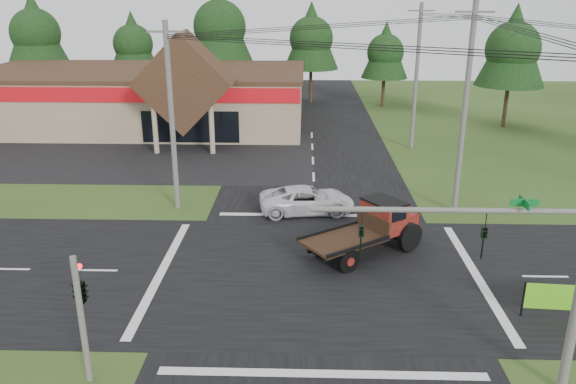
{
  "coord_description": "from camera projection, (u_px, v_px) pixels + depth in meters",
  "views": [
    {
      "loc": [
        -0.67,
        -22.34,
        11.73
      ],
      "look_at": [
        -1.47,
        4.69,
        2.2
      ],
      "focal_mm": 35.0,
      "sensor_mm": 36.0,
      "label": 1
    }
  ],
  "objects": [
    {
      "name": "tree_row_a",
      "position": [
        35.0,
        31.0,
        60.81
      ],
      "size": [
        6.72,
        6.72,
        12.12
      ],
      "color": "#332316",
      "rests_on": "ground"
    },
    {
      "name": "tree_row_c",
      "position": [
        220.0,
        24.0,
        60.97
      ],
      "size": [
        7.28,
        7.28,
        13.13
      ],
      "color": "#332316",
      "rests_on": "ground"
    },
    {
      "name": "antique_flatbed_truck",
      "position": [
        364.0,
        230.0,
        26.41
      ],
      "size": [
        6.27,
        5.44,
        2.54
      ],
      "primitive_type": null,
      "rotation": [
        0.0,
        0.0,
        -0.94
      ],
      "color": "#5F0D16",
      "rests_on": "ground"
    },
    {
      "name": "tree_row_d",
      "position": [
        311.0,
        36.0,
        62.08
      ],
      "size": [
        6.16,
        6.16,
        11.11
      ],
      "color": "#332316",
      "rests_on": "ground"
    },
    {
      "name": "cvs_building",
      "position": [
        144.0,
        96.0,
        52.33
      ],
      "size": [
        30.4,
        18.2,
        9.19
      ],
      "color": "tan",
      "rests_on": "ground"
    },
    {
      "name": "utility_pole_nw",
      "position": [
        172.0,
        116.0,
        30.92
      ],
      "size": [
        2.0,
        0.3,
        10.5
      ],
      "color": "#595651",
      "rests_on": "ground"
    },
    {
      "name": "tree_row_b",
      "position": [
        133.0,
        42.0,
        62.87
      ],
      "size": [
        5.6,
        5.6,
        10.1
      ],
      "color": "#332316",
      "rests_on": "ground"
    },
    {
      "name": "tree_row_e",
      "position": [
        385.0,
        51.0,
        60.42
      ],
      "size": [
        5.04,
        5.04,
        9.09
      ],
      "color": "#332316",
      "rests_on": "ground"
    },
    {
      "name": "white_pickup",
      "position": [
        307.0,
        200.0,
        31.79
      ],
      "size": [
        5.64,
        3.18,
        1.49
      ],
      "primitive_type": "imported",
      "rotation": [
        0.0,
        0.0,
        1.71
      ],
      "color": "white",
      "rests_on": "ground"
    },
    {
      "name": "utility_pole_ne",
      "position": [
        465.0,
        109.0,
        30.3
      ],
      "size": [
        2.0,
        0.3,
        11.5
      ],
      "color": "#595651",
      "rests_on": "ground"
    },
    {
      "name": "parking_apron",
      "position": [
        131.0,
        155.0,
        43.24
      ],
      "size": [
        28.0,
        14.0,
        0.02
      ],
      "primitive_type": "cube",
      "color": "black",
      "rests_on": "ground"
    },
    {
      "name": "utility_pole_n",
      "position": [
        416.0,
        76.0,
        43.55
      ],
      "size": [
        2.0,
        0.3,
        11.2
      ],
      "color": "#595651",
      "rests_on": "ground"
    },
    {
      "name": "ground",
      "position": [
        318.0,
        274.0,
        24.94
      ],
      "size": [
        120.0,
        120.0,
        0.0
      ],
      "primitive_type": "plane",
      "color": "#2C4518",
      "rests_on": "ground"
    },
    {
      "name": "road_ew",
      "position": [
        318.0,
        274.0,
        24.94
      ],
      "size": [
        120.0,
        12.0,
        0.02
      ],
      "primitive_type": "cube",
      "color": "black",
      "rests_on": "ground"
    },
    {
      "name": "tree_side_ne",
      "position": [
        513.0,
        46.0,
        50.26
      ],
      "size": [
        6.16,
        6.16,
        11.11
      ],
      "color": "#332316",
      "rests_on": "ground"
    },
    {
      "name": "road_ns",
      "position": [
        318.0,
        274.0,
        24.94
      ],
      "size": [
        12.0,
        120.0,
        0.02
      ],
      "primitive_type": "cube",
      "color": "black",
      "rests_on": "ground"
    },
    {
      "name": "traffic_signal_mast",
      "position": [
        527.0,
        262.0,
        16.24
      ],
      "size": [
        8.12,
        0.24,
        7.0
      ],
      "color": "#595651",
      "rests_on": "ground"
    },
    {
      "name": "traffic_signal_corner",
      "position": [
        79.0,
        280.0,
        17.08
      ],
      "size": [
        0.53,
        2.48,
        4.4
      ],
      "color": "#595651",
      "rests_on": "ground"
    }
  ]
}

